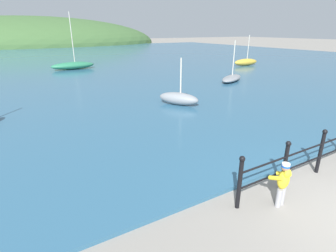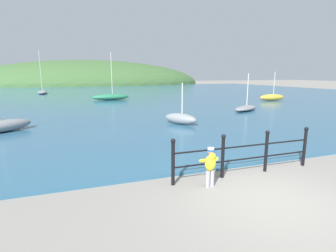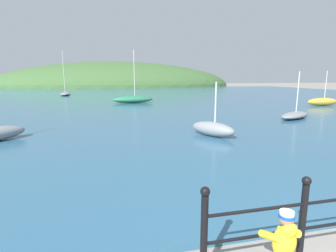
{
  "view_description": "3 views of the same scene",
  "coord_description": "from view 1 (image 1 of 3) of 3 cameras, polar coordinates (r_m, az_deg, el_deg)",
  "views": [
    {
      "loc": [
        -5.45,
        -1.71,
        3.54
      ],
      "look_at": [
        -1.62,
        4.76,
        0.75
      ],
      "focal_mm": 28.0,
      "sensor_mm": 36.0,
      "label": 1
    },
    {
      "loc": [
        -4.06,
        -4.33,
        2.76
      ],
      "look_at": [
        -0.99,
        4.31,
        0.94
      ],
      "focal_mm": 28.0,
      "sensor_mm": 36.0,
      "label": 2
    },
    {
      "loc": [
        -2.96,
        -1.25,
        2.49
      ],
      "look_at": [
        -1.43,
        5.22,
        1.25
      ],
      "focal_mm": 28.0,
      "sensor_mm": 36.0,
      "label": 3
    }
  ],
  "objects": [
    {
      "name": "water",
      "position": [
        34.32,
        -21.98,
        13.07
      ],
      "size": [
        80.0,
        60.0,
        0.1
      ],
      "primitive_type": "cube",
      "color": "#2D5B7A",
      "rests_on": "ground"
    },
    {
      "name": "far_hillside",
      "position": [
        73.8,
        -27.48,
        15.4
      ],
      "size": [
        62.61,
        34.43,
        13.01
      ],
      "color": "#3D6033",
      "rests_on": "ground"
    },
    {
      "name": "iron_railing",
      "position": [
        7.18,
        27.48,
        -5.92
      ],
      "size": [
        4.39,
        0.12,
        1.21
      ],
      "color": "black",
      "rests_on": "ground"
    },
    {
      "name": "child_in_coat",
      "position": [
        6.01,
        23.77,
        -10.84
      ],
      "size": [
        0.41,
        0.4,
        1.0
      ],
      "color": "#99999E",
      "rests_on": "ground"
    },
    {
      "name": "boat_white_sailboat",
      "position": [
        28.21,
        16.57,
        13.21
      ],
      "size": [
        2.86,
        0.93,
        2.92
      ],
      "color": "gold",
      "rests_on": "water"
    },
    {
      "name": "boat_blue_hull",
      "position": [
        25.98,
        -19.96,
        12.3
      ],
      "size": [
        3.89,
        1.41,
        4.86
      ],
      "color": "#287551",
      "rests_on": "water"
    },
    {
      "name": "boat_far_right",
      "position": [
        12.69,
        2.32,
        6.02
      ],
      "size": [
        1.68,
        2.09,
        2.21
      ],
      "color": "gray",
      "rests_on": "water"
    },
    {
      "name": "boat_twin_mast",
      "position": [
        19.27,
        13.66,
        10.1
      ],
      "size": [
        3.03,
        2.33,
        2.73
      ],
      "color": "gray",
      "rests_on": "water"
    }
  ]
}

